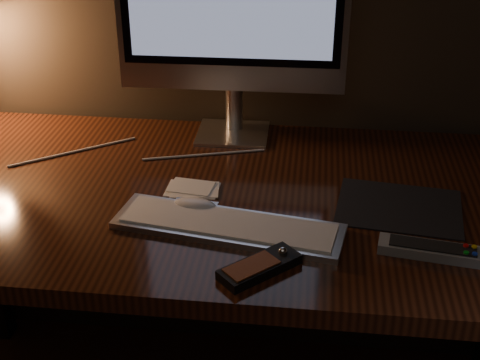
# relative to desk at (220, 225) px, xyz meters

# --- Properties ---
(desk) EXTENTS (1.60, 0.75, 0.75)m
(desk) POSITION_rel_desk_xyz_m (0.00, 0.00, 0.00)
(desk) COLOR #39190D
(desk) RESTS_ON ground
(monitor) EXTENTS (0.55, 0.16, 0.57)m
(monitor) POSITION_rel_desk_xyz_m (0.00, 0.22, 0.47)
(monitor) COLOR silver
(monitor) RESTS_ON desk
(keyboard) EXTENTS (0.46, 0.20, 0.02)m
(keyboard) POSITION_rel_desk_xyz_m (0.05, -0.22, 0.14)
(keyboard) COLOR silver
(keyboard) RESTS_ON desk
(mousepad) EXTENTS (0.27, 0.23, 0.00)m
(mousepad) POSITION_rel_desk_xyz_m (0.39, -0.10, 0.13)
(mousepad) COLOR black
(mousepad) RESTS_ON desk
(mouse) EXTENTS (0.10, 0.06, 0.02)m
(mouse) POSITION_rel_desk_xyz_m (-0.03, -0.16, 0.14)
(mouse) COLOR white
(mouse) RESTS_ON desk
(media_remote) EXTENTS (0.15, 0.15, 0.03)m
(media_remote) POSITION_rel_desk_xyz_m (0.12, -0.35, 0.14)
(media_remote) COLOR black
(media_remote) RESTS_ON desk
(tv_remote) EXTENTS (0.20, 0.08, 0.03)m
(tv_remote) POSITION_rel_desk_xyz_m (0.43, -0.26, 0.14)
(tv_remote) COLOR gray
(tv_remote) RESTS_ON desk
(papers) EXTENTS (0.11, 0.08, 0.01)m
(papers) POSITION_rel_desk_xyz_m (-0.05, -0.07, 0.13)
(papers) COLOR white
(papers) RESTS_ON desk
(cable) EXTENTS (0.55, 0.26, 0.01)m
(cable) POSITION_rel_desk_xyz_m (-0.21, 0.08, 0.13)
(cable) COLOR white
(cable) RESTS_ON desk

